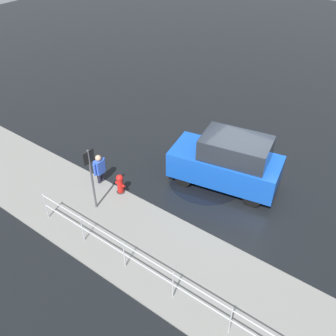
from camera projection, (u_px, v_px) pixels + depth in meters
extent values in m
plane|color=black|center=(236.00, 187.00, 13.81)|extent=(60.00, 60.00, 0.00)
cube|color=slate|center=(169.00, 260.00, 11.10)|extent=(24.00, 3.20, 0.04)
cube|color=blue|center=(225.00, 166.00, 13.50)|extent=(4.15, 2.41, 0.99)
cube|color=#1E232B|center=(236.00, 148.00, 12.86)|extent=(2.58, 1.91, 0.77)
cylinder|color=black|center=(184.00, 178.00, 13.73)|extent=(0.63, 0.33, 0.60)
cylinder|color=black|center=(198.00, 158.00, 14.75)|extent=(0.63, 0.33, 0.60)
cylinder|color=black|center=(252.00, 199.00, 12.85)|extent=(0.63, 0.33, 0.60)
cylinder|color=black|center=(263.00, 175.00, 13.87)|extent=(0.63, 0.33, 0.60)
cylinder|color=red|center=(120.00, 186.00, 13.37)|extent=(0.22, 0.22, 0.62)
sphere|color=red|center=(120.00, 178.00, 13.15)|extent=(0.26, 0.26, 0.26)
cylinder|color=red|center=(124.00, 186.00, 13.25)|extent=(0.10, 0.09, 0.09)
cylinder|color=red|center=(117.00, 183.00, 13.40)|extent=(0.10, 0.09, 0.09)
cylinder|color=#2D2D2D|center=(121.00, 192.00, 13.54)|extent=(0.31, 0.31, 0.06)
cube|color=blue|center=(99.00, 167.00, 13.59)|extent=(0.25, 0.36, 0.55)
sphere|color=tan|center=(98.00, 158.00, 13.36)|extent=(0.22, 0.22, 0.22)
cylinder|color=#1E1E2D|center=(103.00, 176.00, 13.95)|extent=(0.13, 0.13, 0.45)
cylinder|color=#1E1E2D|center=(99.00, 179.00, 13.84)|extent=(0.13, 0.13, 0.45)
cylinder|color=blue|center=(104.00, 164.00, 13.75)|extent=(0.09, 0.09, 0.50)
cylinder|color=blue|center=(95.00, 170.00, 13.44)|extent=(0.09, 0.09, 0.50)
cylinder|color=#B7BABF|center=(230.00, 322.00, 9.01)|extent=(0.04, 0.04, 1.05)
cylinder|color=#B7BABF|center=(173.00, 286.00, 9.81)|extent=(0.04, 0.04, 1.05)
cylinder|color=#B7BABF|center=(124.00, 255.00, 10.61)|extent=(0.04, 0.04, 1.05)
cylinder|color=#B7BABF|center=(82.00, 229.00, 11.42)|extent=(0.04, 0.04, 1.05)
cylinder|color=#B7BABF|center=(46.00, 206.00, 12.22)|extent=(0.04, 0.04, 1.05)
cylinder|color=#B7BABF|center=(147.00, 259.00, 9.93)|extent=(8.52, 0.04, 0.04)
cylinder|color=#B7BABF|center=(148.00, 269.00, 10.18)|extent=(8.52, 0.04, 0.04)
cylinder|color=#4C4C51|center=(92.00, 181.00, 12.21)|extent=(0.07, 0.07, 2.40)
cube|color=black|center=(89.00, 157.00, 11.63)|extent=(0.04, 0.44, 0.44)
cylinder|color=black|center=(207.00, 179.00, 14.16)|extent=(2.90, 2.90, 0.01)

